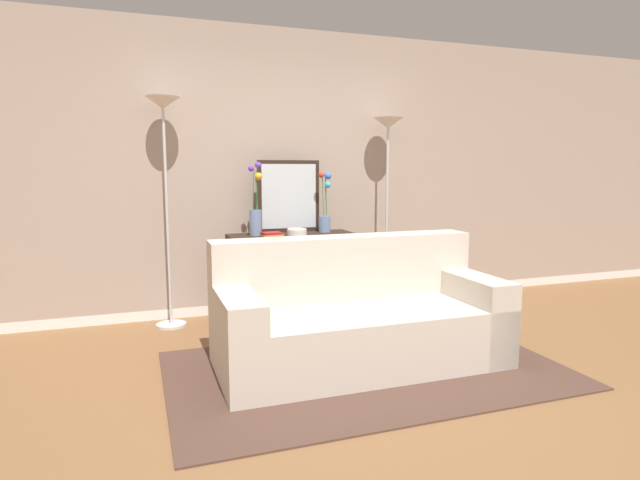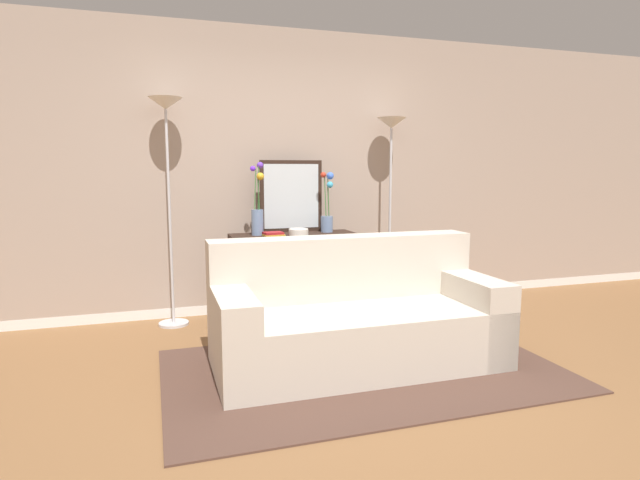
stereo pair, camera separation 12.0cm
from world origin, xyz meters
TOP-DOWN VIEW (x-y plane):
  - ground_plane at (0.00, 0.00)m, footprint 16.00×16.00m
  - back_wall at (0.00, 2.05)m, footprint 12.00×0.15m
  - area_rug at (0.18, 0.24)m, footprint 2.65×1.62m
  - couch at (0.18, 0.40)m, footprint 1.98×0.89m
  - console_table at (0.06, 1.63)m, footprint 1.14×0.38m
  - floor_lamp_left at (-1.01, 1.75)m, footprint 0.28×0.28m
  - floor_lamp_right at (1.08, 1.75)m, footprint 0.28×0.28m
  - wall_mirror at (0.09, 1.79)m, footprint 0.59×0.02m
  - vase_tall_flowers at (-0.26, 1.62)m, footprint 0.12×0.11m
  - vase_short_flowers at (0.39, 1.65)m, footprint 0.12×0.12m
  - fruit_bowl at (0.08, 1.51)m, footprint 0.18×0.18m
  - book_stack at (-0.15, 1.52)m, footprint 0.19×0.14m
  - book_row_under_console at (-0.29, 1.63)m, footprint 0.25×0.18m

SIDE VIEW (x-z plane):
  - ground_plane at x=0.00m, z-range -0.02..0.00m
  - area_rug at x=0.18m, z-range 0.00..0.01m
  - book_row_under_console at x=-0.29m, z-range -0.01..0.12m
  - couch at x=0.18m, z-range -0.13..0.75m
  - console_table at x=0.06m, z-range 0.15..0.93m
  - book_stack at x=-0.15m, z-range 0.79..0.82m
  - fruit_bowl at x=0.08m, z-range 0.79..0.85m
  - vase_short_flowers at x=0.39m, z-range 0.70..1.25m
  - vase_tall_flowers at x=-0.26m, z-range 0.67..1.31m
  - wall_mirror at x=0.09m, z-range 0.79..1.45m
  - back_wall at x=0.00m, z-range 0.00..2.67m
  - floor_lamp_right at x=1.08m, z-range 0.53..2.39m
  - floor_lamp_left at x=-1.01m, z-range 0.56..2.53m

